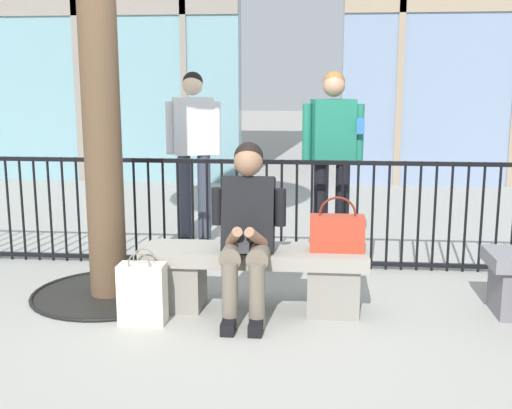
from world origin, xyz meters
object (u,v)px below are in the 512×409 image
stone_bench (255,273)px  bystander_at_railing (194,144)px  shopping_bag (142,293)px  seated_person_with_phone (247,225)px  handbag_on_bench (337,232)px  bystander_further_back (333,150)px

stone_bench → bystander_at_railing: size_ratio=0.94×
shopping_bag → seated_person_with_phone: bearing=17.7°
stone_bench → shopping_bag: (-0.73, -0.35, -0.06)m
seated_person_with_phone → handbag_on_bench: 0.63m
handbag_on_bench → bystander_further_back: (-0.01, 1.46, 0.42)m
shopping_bag → bystander_further_back: 2.35m
bystander_at_railing → seated_person_with_phone: bearing=-69.3°
bystander_further_back → seated_person_with_phone: bearing=-111.2°
shopping_bag → bystander_at_railing: bystander_at_railing is taller
shopping_bag → bystander_at_railing: size_ratio=0.30×
handbag_on_bench → bystander_further_back: bearing=90.3°
seated_person_with_phone → bystander_further_back: 1.72m
handbag_on_bench → bystander_at_railing: (-1.37, 1.88, 0.42)m
bystander_at_railing → bystander_further_back: bearing=-17.5°
handbag_on_bench → bystander_at_railing: bystander_at_railing is taller
stone_bench → handbag_on_bench: handbag_on_bench is taller
seated_person_with_phone → bystander_at_railing: size_ratio=0.71×
handbag_on_bench → shopping_bag: handbag_on_bench is taller
handbag_on_bench → shopping_bag: 1.40m
shopping_bag → bystander_further_back: size_ratio=0.30×
stone_bench → bystander_further_back: size_ratio=0.94×
seated_person_with_phone → handbag_on_bench: (0.62, 0.12, -0.06)m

